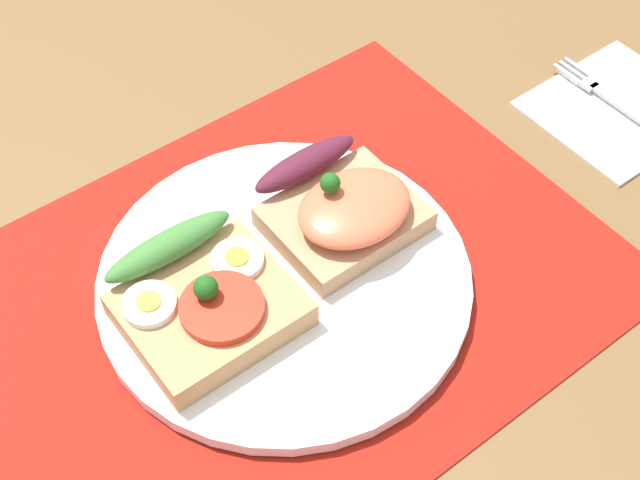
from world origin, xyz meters
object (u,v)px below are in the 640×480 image
(plate, at_px, (285,280))
(fork, at_px, (615,101))
(sandwich_salmon, at_px, (342,207))
(napkin, at_px, (618,107))
(sandwich_egg_tomato, at_px, (206,301))

(plate, height_order, fork, plate)
(plate, distance_m, sandwich_salmon, 0.06)
(plate, distance_m, napkin, 0.32)
(sandwich_egg_tomato, bearing_deg, plate, -4.01)
(sandwich_egg_tomato, bearing_deg, napkin, -3.64)
(sandwich_salmon, bearing_deg, napkin, -7.03)
(plate, xyz_separation_m, fork, (0.32, -0.02, -0.00))
(sandwich_salmon, distance_m, napkin, 0.26)
(fork, bearing_deg, plate, 177.15)
(sandwich_salmon, height_order, fork, sandwich_salmon)
(sandwich_egg_tomato, distance_m, sandwich_salmon, 0.12)
(sandwich_salmon, bearing_deg, fork, -6.16)
(napkin, bearing_deg, fork, 103.01)
(plate, bearing_deg, sandwich_egg_tomato, 175.99)
(sandwich_salmon, bearing_deg, sandwich_egg_tomato, -176.05)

